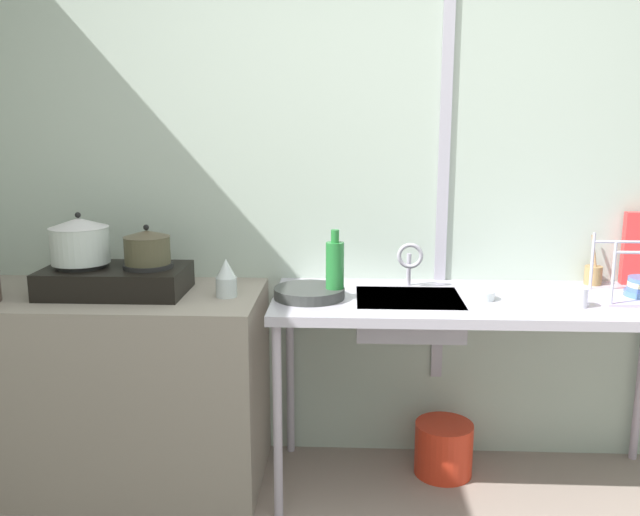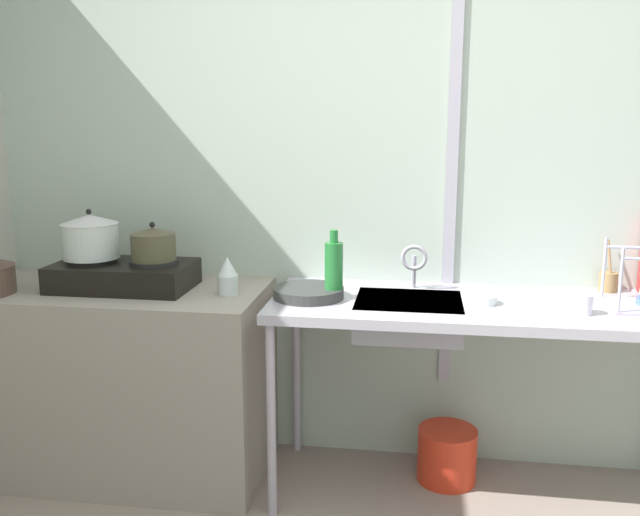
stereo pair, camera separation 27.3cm
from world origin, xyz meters
TOP-DOWN VIEW (x-y plane):
  - wall_back at (0.00, 1.71)m, footprint 4.67×0.10m
  - wall_metal_strip at (0.16, 1.66)m, footprint 0.05×0.01m
  - counter_concrete at (-1.27, 1.35)m, footprint 1.29×0.63m
  - counter_sink at (0.28, 1.35)m, footprint 1.70×0.63m
  - stove at (-1.23, 1.35)m, footprint 0.59×0.34m
  - pot_on_left_burner at (-1.37, 1.35)m, footprint 0.24×0.24m
  - pot_on_right_burner at (-1.09, 1.35)m, footprint 0.19×0.19m
  - percolator at (-0.76, 1.32)m, footprint 0.09×0.09m
  - sink_basin at (-0.01, 1.34)m, footprint 0.43×0.36m
  - faucet at (0.01, 1.51)m, footprint 0.11×0.07m
  - frying_pan at (-0.41, 1.32)m, footprint 0.29×0.29m
  - cup_by_rack at (0.64, 1.23)m, footprint 0.07×0.07m
  - small_bowl_on_drainboard at (0.29, 1.33)m, footprint 0.11×0.11m
  - bottle_by_sink at (-0.31, 1.31)m, footprint 0.07×0.07m
  - utensil_jar at (0.83, 1.61)m, footprint 0.08×0.08m
  - bucket_on_floor at (0.18, 1.45)m, footprint 0.26×0.26m

SIDE VIEW (x-z plane):
  - bucket_on_floor at x=0.18m, z-range 0.00..0.24m
  - counter_concrete at x=-1.27m, z-range 0.00..0.85m
  - sink_basin at x=-0.01m, z-range 0.71..0.85m
  - counter_sink at x=0.28m, z-range 0.37..1.21m
  - small_bowl_on_drainboard at x=0.29m, z-range 0.85..0.88m
  - frying_pan at x=-0.41m, z-range 0.85..0.89m
  - cup_by_rack at x=0.64m, z-range 0.85..0.92m
  - utensil_jar at x=0.83m, z-range 0.78..1.00m
  - stove at x=-1.23m, z-range 0.84..0.97m
  - percolator at x=-0.76m, z-range 0.84..1.01m
  - bottle_by_sink at x=-0.31m, z-range 0.83..1.11m
  - faucet at x=0.01m, z-range 0.88..1.07m
  - pot_on_right_burner at x=-1.09m, z-range 0.97..1.13m
  - pot_on_left_burner at x=-1.37m, z-range 0.97..1.18m
  - wall_back at x=0.00m, z-range 0.00..2.53m
  - wall_metal_strip at x=0.16m, z-range 0.38..2.41m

